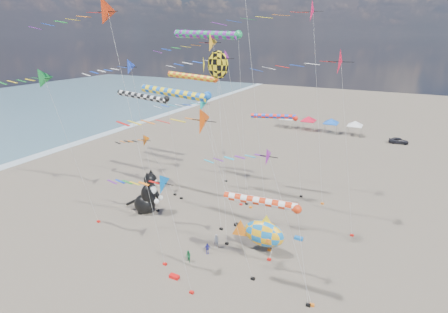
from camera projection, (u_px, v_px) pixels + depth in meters
ground at (138, 299)px, 28.88m from camera, size 260.00×260.00×0.00m
delta_kite_0 at (143, 189)px, 28.46m from camera, size 9.84×2.01×10.13m
delta_kite_1 at (49, 80)px, 37.40m from camera, size 12.31×2.20×17.53m
delta_kite_2 at (293, 13)px, 39.75m from camera, size 16.41×2.65×24.60m
delta_kite_3 at (122, 69)px, 39.15m from camera, size 9.56×1.87×18.38m
delta_kite_4 at (143, 140)px, 47.26m from camera, size 9.41×1.77×8.43m
delta_kite_5 at (213, 44)px, 39.99m from camera, size 11.09×2.38×21.09m
delta_kite_7 at (202, 121)px, 28.66m from camera, size 12.80×2.44×15.47m
delta_kite_8 at (265, 163)px, 26.26m from camera, size 8.81×1.61×12.74m
delta_kite_9 at (203, 105)px, 45.83m from camera, size 10.63×2.09×13.32m
delta_kite_10 at (336, 64)px, 33.49m from camera, size 12.13×2.80×19.66m
delta_kite_11 at (101, 14)px, 27.88m from camera, size 12.87×2.38×23.70m
delta_kite_12 at (216, 60)px, 40.24m from camera, size 11.54×2.06×19.30m
windsock_0 at (209, 35)px, 40.40m from camera, size 10.14×0.95×21.16m
windsock_1 at (177, 94)px, 36.48m from camera, size 9.94×0.86×15.34m
windsock_2 at (264, 203)px, 27.11m from camera, size 7.61×0.69×8.74m
windsock_3 at (195, 77)px, 49.11m from camera, size 9.47×0.86×15.49m
windsock_4 at (276, 117)px, 45.32m from camera, size 7.62×0.63×10.97m
windsock_5 at (144, 97)px, 44.29m from camera, size 9.40×0.74×13.61m
angelfish_kite at (216, 66)px, 33.13m from camera, size 3.74×3.02×19.29m
cat_inflatable at (146, 192)px, 42.07m from camera, size 4.41×2.73×5.57m
fish_inflatable at (263, 234)px, 34.41m from camera, size 5.57×2.44×4.24m
person_adult at (216, 241)px, 35.63m from camera, size 0.62×0.48×1.49m
child_green at (188, 256)px, 33.41m from camera, size 0.73×0.66×1.22m
child_blue at (207, 249)px, 34.70m from camera, size 0.70×0.65×1.15m
kite_bag_0 at (299, 238)px, 37.22m from camera, size 0.90×0.44×0.30m
kite_bag_1 at (174, 277)px, 31.32m from camera, size 0.90×0.44×0.30m
kite_bag_2 at (238, 225)px, 39.82m from camera, size 0.90×0.44×0.30m
tent_row at (320, 118)px, 77.70m from camera, size 19.20×4.20×3.80m
parked_car at (399, 141)px, 69.88m from camera, size 3.81×1.88×1.25m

